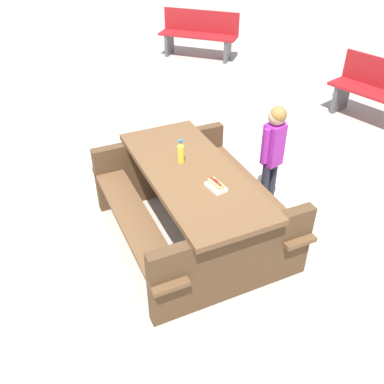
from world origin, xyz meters
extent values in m
plane|color=#ADA599|center=(0.00, 0.00, 0.00)|extent=(30.00, 30.00, 0.00)
cube|color=brown|center=(0.00, 0.00, 0.72)|extent=(1.92, 1.11, 0.05)
cube|color=brown|center=(0.11, 0.55, 0.43)|extent=(1.82, 0.64, 0.04)
cube|color=brown|center=(-0.11, -0.55, 0.43)|extent=(1.82, 0.64, 0.04)
cube|color=#4D3520|center=(0.76, -0.16, 0.35)|extent=(0.38, 1.39, 0.70)
cube|color=#4D3520|center=(-0.76, 0.16, 0.35)|extent=(0.38, 1.39, 0.70)
cylinder|color=yellow|center=(-0.18, 0.01, 0.83)|extent=(0.06, 0.06, 0.16)
cone|color=yellow|center=(-0.18, 0.01, 0.93)|extent=(0.05, 0.05, 0.04)
cylinder|color=blue|center=(-0.18, 0.01, 0.96)|extent=(0.03, 0.03, 0.02)
cube|color=white|center=(0.33, 0.00, 0.77)|extent=(0.19, 0.12, 0.03)
cube|color=#D8B272|center=(0.33, 0.00, 0.80)|extent=(0.15, 0.07, 0.04)
cylinder|color=maroon|center=(0.33, 0.00, 0.82)|extent=(0.14, 0.04, 0.03)
ellipsoid|color=maroon|center=(0.33, 0.00, 0.83)|extent=(0.07, 0.03, 0.01)
cylinder|color=#262633|center=(0.05, 0.88, 0.25)|extent=(0.08, 0.08, 0.50)
cylinder|color=#262633|center=(0.05, 1.00, 0.25)|extent=(0.08, 0.08, 0.50)
cube|color=purple|center=(0.05, 0.94, 0.72)|extent=(0.17, 0.18, 0.43)
cylinder|color=purple|center=(0.06, 0.83, 0.74)|extent=(0.06, 0.06, 0.36)
cylinder|color=purple|center=(0.04, 1.05, 0.74)|extent=(0.06, 0.06, 0.36)
sphere|color=tan|center=(0.05, 0.94, 1.02)|extent=(0.17, 0.17, 0.17)
sphere|color=olive|center=(0.06, 0.94, 1.04)|extent=(0.16, 0.16, 0.16)
cube|color=maroon|center=(-0.38, 3.50, 0.43)|extent=(1.52, 0.50, 0.04)
cube|color=#4C4C51|center=(-0.98, 3.46, 0.21)|extent=(0.08, 0.36, 0.41)
cube|color=maroon|center=(-4.18, 3.22, 0.43)|extent=(1.46, 1.18, 0.04)
cube|color=maroon|center=(-4.28, 3.37, 0.65)|extent=(1.26, 0.88, 0.40)
cube|color=#4C4C51|center=(-4.67, 2.88, 0.21)|extent=(0.25, 0.33, 0.41)
cube|color=#4C4C51|center=(-3.68, 3.56, 0.21)|extent=(0.25, 0.33, 0.41)
camera|label=1|loc=(2.46, -1.81, 2.74)|focal=39.52mm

